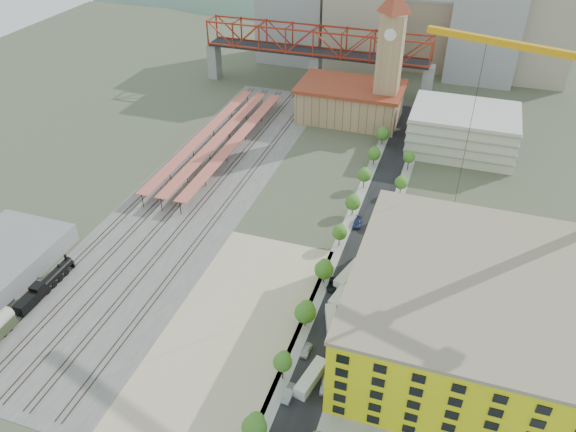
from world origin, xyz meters
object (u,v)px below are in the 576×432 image
(construction_building, at_px, (463,311))
(site_trailer_b, at_px, (332,322))
(clock_tower, at_px, (391,47))
(site_trailer_a, at_px, (311,378))
(site_trailer_c, at_px, (342,295))
(locomotive, at_px, (47,284))
(site_trailer_d, at_px, (349,275))
(car_0, at_px, (306,350))

(construction_building, bearing_deg, site_trailer_b, -172.69)
(site_trailer_b, bearing_deg, clock_tower, 75.83)
(clock_tower, bearing_deg, site_trailer_a, -86.16)
(clock_tower, distance_m, site_trailer_c, 98.54)
(locomotive, bearing_deg, construction_building, 7.96)
(locomotive, bearing_deg, site_trailer_a, -5.49)
(construction_building, height_order, site_trailer_a, construction_building)
(site_trailer_a, xyz_separation_m, site_trailer_b, (0.00, 15.88, -0.07))
(site_trailer_a, bearing_deg, site_trailer_d, 102.33)
(site_trailer_b, relative_size, car_0, 2.19)
(clock_tower, height_order, site_trailer_c, clock_tower)
(site_trailer_a, distance_m, site_trailer_b, 15.88)
(site_trailer_c, bearing_deg, site_trailer_b, -77.86)
(construction_building, distance_m, site_trailer_a, 33.33)
(locomotive, relative_size, site_trailer_b, 2.22)
(locomotive, distance_m, car_0, 63.01)
(site_trailer_a, bearing_deg, construction_building, 48.79)
(construction_building, xyz_separation_m, site_trailer_a, (-26.00, -19.21, -8.12))
(site_trailer_b, height_order, car_0, site_trailer_b)
(site_trailer_b, distance_m, site_trailer_d, 16.19)
(clock_tower, xyz_separation_m, construction_building, (34.00, -99.99, -19.29))
(clock_tower, relative_size, site_trailer_c, 5.51)
(construction_building, relative_size, car_0, 12.40)
(clock_tower, distance_m, construction_building, 107.36)
(locomotive, relative_size, site_trailer_d, 1.94)
(site_trailer_a, xyz_separation_m, car_0, (-3.00, 6.96, -0.60))
(clock_tower, bearing_deg, car_0, -87.45)
(clock_tower, xyz_separation_m, site_trailer_c, (8.00, -94.32, -27.41))
(site_trailer_d, bearing_deg, construction_building, -9.86)
(site_trailer_c, bearing_deg, clock_tower, 106.99)
(site_trailer_d, bearing_deg, site_trailer_a, -73.55)
(construction_building, bearing_deg, site_trailer_c, 167.68)
(clock_tower, height_order, locomotive, clock_tower)
(clock_tower, distance_m, car_0, 115.79)
(clock_tower, relative_size, site_trailer_b, 5.83)
(car_0, bearing_deg, locomotive, -177.48)
(clock_tower, height_order, car_0, clock_tower)
(site_trailer_d, bearing_deg, site_trailer_c, -73.55)
(site_trailer_b, relative_size, site_trailer_c, 0.95)
(construction_building, height_order, locomotive, construction_building)
(locomotive, bearing_deg, clock_tower, 62.80)
(site_trailer_d, bearing_deg, clock_tower, 111.70)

